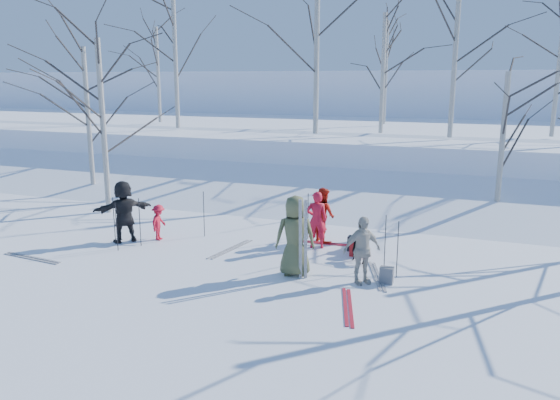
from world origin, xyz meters
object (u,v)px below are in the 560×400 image
at_px(skier_olive_center, 295,236).
at_px(backpack_red, 356,248).
at_px(skier_cream_east, 362,250).
at_px(backpack_grey, 387,275).
at_px(skier_grey_west, 124,211).
at_px(skier_red_north, 317,220).
at_px(skier_red_seated, 159,222).
at_px(dog, 360,251).
at_px(backpack_dark, 354,244).
at_px(skier_redor_behind, 323,215).

distance_m(skier_olive_center, backpack_red, 2.27).
relative_size(skier_cream_east, backpack_grey, 4.06).
bearing_deg(backpack_red, skier_olive_center, -118.80).
xyz_separation_m(skier_cream_east, skier_grey_west, (-6.93, 0.79, 0.11)).
bearing_deg(skier_red_north, skier_grey_west, 0.29).
height_order(skier_olive_center, skier_red_seated, skier_olive_center).
relative_size(skier_grey_west, dog, 2.70).
bearing_deg(dog, backpack_dark, -113.39).
bearing_deg(dog, skier_olive_center, 4.22).
distance_m(backpack_red, backpack_grey, 1.98).
relative_size(skier_redor_behind, backpack_dark, 3.85).
height_order(skier_red_seated, backpack_grey, skier_red_seated).
bearing_deg(skier_redor_behind, backpack_grey, 173.05).
height_order(skier_grey_west, backpack_grey, skier_grey_west).
bearing_deg(skier_red_north, skier_redor_behind, -103.48).
distance_m(skier_red_north, skier_redor_behind, 0.66).
bearing_deg(skier_cream_east, backpack_grey, -22.66).
bearing_deg(backpack_red, backpack_grey, -57.05).
bearing_deg(dog, skier_grey_west, -40.01).
xyz_separation_m(skier_olive_center, skier_red_seated, (-4.56, 1.31, -0.44)).
bearing_deg(skier_red_north, skier_red_seated, -3.16).
relative_size(skier_olive_center, skier_red_seated, 1.86).
height_order(skier_redor_behind, backpack_red, skier_redor_behind).
xyz_separation_m(skier_cream_east, backpack_grey, (0.54, 0.18, -0.58)).
height_order(skier_olive_center, backpack_dark, skier_olive_center).
relative_size(skier_olive_center, backpack_dark, 4.74).
bearing_deg(backpack_red, dog, -66.00).
distance_m(skier_grey_west, backpack_red, 6.52).
bearing_deg(backpack_dark, skier_red_north, -175.49).
bearing_deg(dog, skier_red_seated, -44.12).
xyz_separation_m(skier_red_seated, backpack_grey, (6.67, -1.10, -0.32)).
xyz_separation_m(skier_red_seated, dog, (5.79, 0.13, -0.24)).
bearing_deg(skier_cream_east, skier_grey_west, 132.39).
relative_size(skier_redor_behind, backpack_grey, 4.05).
height_order(skier_red_north, dog, skier_red_north).
distance_m(skier_red_north, skier_cream_east, 2.77).
bearing_deg(skier_red_seated, backpack_red, -90.85).
height_order(skier_redor_behind, skier_grey_west, skier_grey_west).
height_order(dog, backpack_grey, dog).
bearing_deg(skier_red_seated, backpack_grey, -105.97).
height_order(skier_red_north, skier_cream_east, skier_red_north).
distance_m(skier_redor_behind, skier_grey_west, 5.59).
relative_size(skier_redor_behind, skier_grey_west, 0.88).
relative_size(skier_cream_east, skier_grey_west, 0.88).
relative_size(skier_red_north, dog, 2.40).
distance_m(skier_olive_center, skier_red_seated, 4.77).
xyz_separation_m(skier_olive_center, backpack_grey, (2.11, 0.21, -0.76)).
height_order(skier_redor_behind, skier_red_seated, skier_redor_behind).
distance_m(skier_red_seated, skier_grey_west, 1.01).
distance_m(skier_redor_behind, backpack_grey, 3.54).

